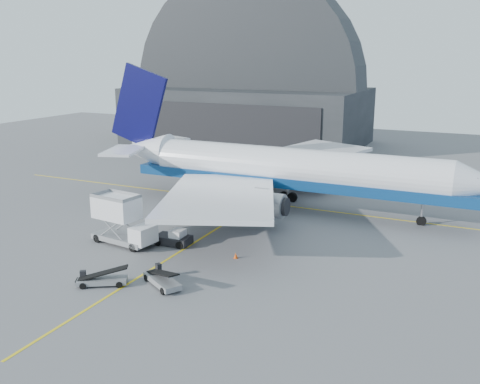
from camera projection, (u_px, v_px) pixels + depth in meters
The scene contains 9 objects.
ground at pixel (181, 251), 53.52m from camera, with size 200.00×200.00×0.00m, color #565659.
taxi_lines at pixel (235, 217), 64.62m from camera, with size 80.00×42.12×0.02m.
hangar at pixel (248, 99), 117.12m from camera, with size 50.00×28.30×28.00m.
airliner at pixel (279, 169), 67.63m from camera, with size 51.66×50.10×18.13m.
catering_truck at pixel (121, 221), 55.06m from camera, with size 7.44×3.59×4.91m.
pushback_tug at pixel (174, 238), 55.26m from camera, with size 3.74×2.27×1.70m.
belt_loader_a at pixel (102, 280), 45.48m from camera, with size 4.29×3.28×1.68m.
belt_loader_b at pixel (162, 279), 45.43m from camera, with size 4.60×3.59×1.81m.
traffic_cone at pixel (236, 256), 51.60m from camera, with size 0.38×0.38×0.55m.
Camera 1 is at (26.72, -43.08, 19.10)m, focal length 40.00 mm.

